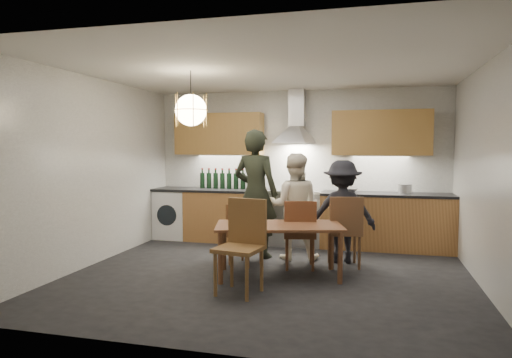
% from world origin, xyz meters
% --- Properties ---
extents(ground, '(5.00, 5.00, 0.00)m').
position_xyz_m(ground, '(0.00, 0.00, 0.00)').
color(ground, black).
rests_on(ground, ground).
extents(room_shell, '(5.02, 4.52, 2.61)m').
position_xyz_m(room_shell, '(0.00, 0.00, 1.71)').
color(room_shell, white).
rests_on(room_shell, ground).
extents(counter_run, '(5.00, 0.62, 0.90)m').
position_xyz_m(counter_run, '(0.02, 1.95, 0.45)').
color(counter_run, '#BC8348').
rests_on(counter_run, ground).
extents(range_stove, '(0.90, 0.60, 0.92)m').
position_xyz_m(range_stove, '(0.00, 1.94, 0.44)').
color(range_stove, silver).
rests_on(range_stove, ground).
extents(wall_fixtures, '(4.30, 0.54, 1.10)m').
position_xyz_m(wall_fixtures, '(0.00, 2.07, 1.87)').
color(wall_fixtures, tan).
rests_on(wall_fixtures, ground).
extents(pendant_lamp, '(0.43, 0.43, 0.70)m').
position_xyz_m(pendant_lamp, '(-1.00, -0.10, 2.10)').
color(pendant_lamp, black).
rests_on(pendant_lamp, ground).
extents(dining_table, '(1.71, 1.16, 0.66)m').
position_xyz_m(dining_table, '(0.13, -0.00, 0.58)').
color(dining_table, brown).
rests_on(dining_table, ground).
extents(chair_back_left, '(0.49, 0.49, 0.85)m').
position_xyz_m(chair_back_left, '(-0.47, 0.39, 0.49)').
color(chair_back_left, brown).
rests_on(chair_back_left, ground).
extents(chair_back_mid, '(0.50, 0.50, 0.93)m').
position_xyz_m(chair_back_mid, '(0.33, 0.39, 0.53)').
color(chair_back_mid, brown).
rests_on(chair_back_mid, ground).
extents(chair_back_right, '(0.52, 0.52, 0.98)m').
position_xyz_m(chair_back_right, '(0.91, 0.62, 0.56)').
color(chair_back_right, brown).
rests_on(chair_back_right, ground).
extents(chair_front, '(0.55, 0.55, 1.05)m').
position_xyz_m(chair_front, '(-0.15, -0.69, 0.60)').
color(chair_front, brown).
rests_on(chair_front, ground).
extents(person_left, '(0.76, 0.58, 1.89)m').
position_xyz_m(person_left, '(-0.42, 0.94, 0.94)').
color(person_left, black).
rests_on(person_left, ground).
extents(person_mid, '(0.80, 0.66, 1.54)m').
position_xyz_m(person_mid, '(0.15, 0.96, 0.77)').
color(person_mid, white).
rests_on(person_mid, ground).
extents(person_right, '(1.00, 0.67, 1.45)m').
position_xyz_m(person_right, '(0.85, 0.95, 0.72)').
color(person_right, black).
rests_on(person_right, ground).
extents(mixing_bowl, '(0.34, 0.34, 0.07)m').
position_xyz_m(mixing_bowl, '(0.89, 1.94, 0.94)').
color(mixing_bowl, '#ACACAF').
rests_on(mixing_bowl, counter_run).
extents(stock_pot, '(0.22, 0.22, 0.14)m').
position_xyz_m(stock_pot, '(1.75, 1.93, 0.97)').
color(stock_pot, '#B3B3B6').
rests_on(stock_pot, counter_run).
extents(wine_bottles, '(0.96, 0.08, 0.35)m').
position_xyz_m(wine_bottles, '(-1.25, 2.05, 1.08)').
color(wine_bottles, black).
rests_on(wine_bottles, counter_run).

